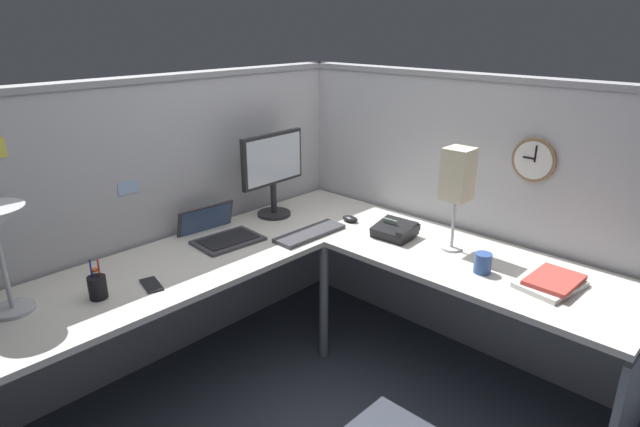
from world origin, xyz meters
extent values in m
plane|color=#383D47|center=(0.00, 0.00, 0.00)|extent=(6.80, 6.80, 0.00)
cube|color=#B2B2B7|center=(-0.36, 0.87, 0.78)|extent=(2.57, 0.10, 1.55)
cube|color=#939399|center=(-0.36, 0.87, 1.56)|extent=(2.57, 0.12, 0.03)
cube|color=#B2B2B7|center=(0.87, -0.27, 0.78)|extent=(0.10, 2.37, 1.55)
cube|color=#939399|center=(0.87, -0.27, 1.56)|extent=(0.12, 2.37, 0.03)
cube|color=beige|center=(-0.38, 0.47, 0.71)|extent=(2.35, 0.66, 0.03)
cube|color=beige|center=(0.47, -0.60, 0.71)|extent=(0.66, 1.49, 0.03)
cylinder|color=slate|center=(0.16, 0.16, 0.35)|extent=(0.05, 0.05, 0.70)
cube|color=slate|center=(0.47, -1.33, 0.35)|extent=(0.58, 0.03, 0.60)
cylinder|color=#232326|center=(0.23, 0.64, 0.74)|extent=(0.20, 0.20, 0.02)
cylinder|color=#232326|center=(0.23, 0.64, 0.84)|extent=(0.04, 0.04, 0.20)
cube|color=#232326|center=(0.23, 0.64, 1.08)|extent=(0.46, 0.05, 0.30)
cube|color=silver|center=(0.23, 0.62, 1.08)|extent=(0.42, 0.02, 0.26)
cube|color=#38383D|center=(-0.21, 0.51, 0.74)|extent=(0.36, 0.26, 0.02)
cube|color=black|center=(-0.21, 0.51, 0.75)|extent=(0.30, 0.20, 0.00)
cube|color=#38383D|center=(-0.20, 0.74, 0.77)|extent=(0.34, 0.09, 0.22)
cube|color=#384C72|center=(-0.20, 0.73, 0.77)|extent=(0.31, 0.08, 0.18)
cube|color=#38383D|center=(0.15, 0.26, 0.74)|extent=(0.43, 0.15, 0.02)
ellipsoid|color=black|center=(0.47, 0.24, 0.75)|extent=(0.06, 0.10, 0.03)
cylinder|color=#B7BABF|center=(-1.25, 0.57, 0.74)|extent=(0.17, 0.17, 0.02)
cylinder|color=#B7BABF|center=(-1.25, 0.57, 0.93)|extent=(0.02, 0.02, 0.38)
cylinder|color=black|center=(-0.96, 0.42, 0.78)|extent=(0.08, 0.08, 0.10)
cylinder|color=#1E1EB2|center=(-0.97, 0.43, 0.84)|extent=(0.01, 0.01, 0.13)
cylinder|color=#B21E1E|center=(-0.95, 0.42, 0.84)|extent=(0.01, 0.01, 0.13)
cylinder|color=#D8591E|center=(-0.96, 0.44, 0.85)|extent=(0.03, 0.03, 0.01)
cube|color=black|center=(-0.75, 0.36, 0.73)|extent=(0.10, 0.16, 0.01)
cube|color=black|center=(0.45, -0.09, 0.77)|extent=(0.20, 0.21, 0.10)
cube|color=#8CA58C|center=(0.45, -0.06, 0.80)|extent=(0.02, 0.09, 0.04)
cube|color=black|center=(0.46, -0.18, 0.79)|extent=(0.19, 0.05, 0.04)
cube|color=silver|center=(0.45, -0.93, 0.74)|extent=(0.31, 0.25, 0.02)
cube|color=#BF3F38|center=(0.47, -0.94, 0.76)|extent=(0.27, 0.20, 0.02)
cylinder|color=#B7BABF|center=(0.52, -0.40, 0.74)|extent=(0.11, 0.11, 0.01)
cylinder|color=#B7BABF|center=(0.52, -0.40, 0.87)|extent=(0.02, 0.02, 0.27)
cube|color=beige|center=(0.52, -0.40, 1.13)|extent=(0.13, 0.13, 0.26)
cylinder|color=#2D4C8C|center=(0.38, -0.64, 0.78)|extent=(0.08, 0.08, 0.10)
cylinder|color=olive|center=(0.82, -0.65, 1.19)|extent=(0.03, 0.22, 0.22)
cylinder|color=white|center=(0.80, -0.65, 1.19)|extent=(0.00, 0.19, 0.19)
cube|color=black|center=(0.80, -0.63, 1.20)|extent=(0.00, 0.06, 0.01)
cube|color=black|center=(0.80, -0.66, 1.23)|extent=(0.00, 0.01, 0.08)
cube|color=#99B7E5|center=(-0.58, 0.82, 1.05)|extent=(0.11, 0.00, 0.06)
camera|label=1|loc=(-1.77, -1.63, 1.84)|focal=29.79mm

